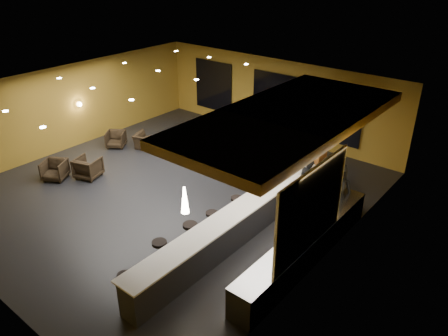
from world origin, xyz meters
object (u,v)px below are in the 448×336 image
Objects in this scene: bar_stool_2 at (190,233)px; bar_stool_5 at (257,186)px; prep_counter at (305,248)px; pendant_2 at (294,137)px; armchair_c at (116,139)px; bar_stool_0 at (125,283)px; armchair_d at (148,141)px; column at (317,139)px; armchair_b at (88,167)px; staff_c at (338,190)px; armchair_a at (55,170)px; bar_stool_3 at (212,220)px; bar_stool_1 at (160,251)px; bar_stool_4 at (237,205)px; bar_counter at (235,227)px; pendant_1 at (247,164)px; pendant_0 at (185,200)px; staff_a at (308,184)px; staff_b at (327,183)px; bar_stool_6 at (275,173)px.

bar_stool_2 reaches higher than bar_stool_5.
bar_stool_2 is at bearing -150.00° from prep_counter.
prep_counter is 3.43m from bar_stool_5.
pendant_2 reaches higher than armchair_c.
bar_stool_0 reaches higher than armchair_c.
prep_counter reaches higher than armchair_d.
bar_stool_0 is at bearing -94.65° from column.
bar_stool_5 is at bearing -174.24° from armchair_b.
staff_c is 10.14m from armchair_a.
staff_c is 2.40× the size of bar_stool_3.
armchair_c is at bearing -77.63° from armchair_b.
bar_stool_4 is at bearing 87.69° from bar_stool_1.
bar_counter is 1.22m from bar_stool_4.
prep_counter is at bearing -21.18° from armchair_a.
pendant_2 is 8.46m from armchair_c.
pendant_2 is 7.29m from armchair_d.
bar_stool_3 is at bearing -141.38° from pendant_1.
bar_stool_4 is at bearing 89.07° from bar_stool_2.
armchair_d is at bearing 145.00° from pendant_0.
bar_stool_4 is at bearing -140.73° from staff_a.
bar_stool_2 is 1.07× the size of bar_stool_5.
staff_c is (0.49, -0.23, 0.01)m from staff_b.
staff_b is at bearing -3.31° from armchair_a.
prep_counter is 7.75× the size of bar_stool_4.
pendant_1 is 2.75m from bar_stool_5.
pendant_2 is (0.00, 5.00, 0.00)m from pendant_0.
bar_stool_6 is at bearing 107.41° from pendant_1.
bar_counter is at bearing -165.96° from prep_counter.
bar_stool_2 is at bearing -97.53° from column.
prep_counter is 9.32m from armchair_d.
armchair_a is at bearing 28.49° from armchair_b.
bar_stool_4 is at bearing 90.77° from bar_stool_0.
pendant_1 is at bearing -72.59° from bar_stool_6.
bar_stool_0 is 2.41m from bar_stool_2.
pendant_1 is at bearing 72.39° from bar_stool_1.
bar_stool_4 reaches higher than armchair_c.
pendant_0 is 2.15m from bar_stool_2.
pendant_0 is at bearing 124.96° from armchair_d.
armchair_b is at bearing -168.19° from bar_stool_4.
bar_stool_3 is at bearing -93.39° from bar_stool_4.
bar_stool_0 is (6.34, -6.40, 0.14)m from armchair_d.
armchair_b is (-6.74, -0.77, -1.96)m from pendant_1.
column is at bearing 156.62° from staff_b.
bar_stool_2 is at bearing -124.64° from bar_counter.
pendant_2 is 0.84× the size of bar_stool_1.
bar_stool_3 is (-2.78, -0.63, 0.05)m from prep_counter.
staff_c is at bearing -175.93° from armchair_b.
bar_stool_2 is (-0.75, -1.59, -1.80)m from pendant_1.
bar_counter is 2.06m from prep_counter.
staff_a is 0.63m from staff_b.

